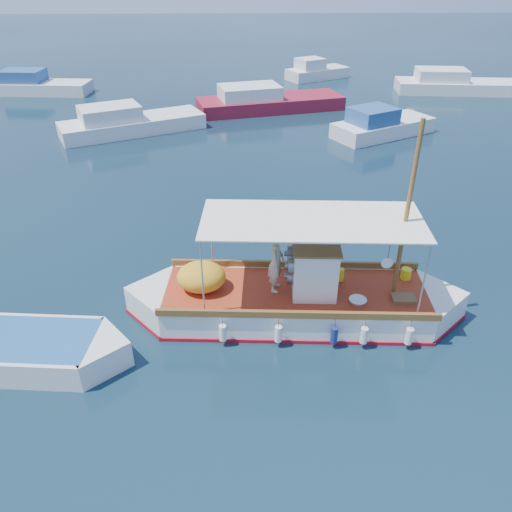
{
  "coord_description": "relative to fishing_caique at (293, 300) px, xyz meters",
  "views": [
    {
      "loc": [
        -0.87,
        -11.72,
        8.62
      ],
      "look_at": [
        -0.53,
        0.0,
        1.47
      ],
      "focal_mm": 35.0,
      "sensor_mm": 36.0,
      "label": 1
    }
  ],
  "objects": [
    {
      "name": "ground",
      "position": [
        -0.46,
        0.77,
        -0.5
      ],
      "size": [
        160.0,
        160.0,
        0.0
      ],
      "primitive_type": "plane",
      "color": "black",
      "rests_on": "ground"
    },
    {
      "name": "fishing_caique",
      "position": [
        0.0,
        0.0,
        0.0
      ],
      "size": [
        9.33,
        2.98,
        5.7
      ],
      "rotation": [
        0.0,
        0.0,
        -0.06
      ],
      "color": "white",
      "rests_on": "ground"
    },
    {
      "name": "bg_boat_nw",
      "position": [
        -7.62,
        16.64,
        -0.01
      ],
      "size": [
        8.07,
        5.53,
        1.8
      ],
      "rotation": [
        0.0,
        0.0,
        0.45
      ],
      "color": "silver",
      "rests_on": "ground"
    },
    {
      "name": "bg_boat_n",
      "position": [
        0.23,
        21.09,
        -0.01
      ],
      "size": [
        9.54,
        4.93,
        1.8
      ],
      "rotation": [
        0.0,
        0.0,
        0.24
      ],
      "color": "maroon",
      "rests_on": "ground"
    },
    {
      "name": "bg_boat_ne",
      "position": [
        6.26,
        15.76,
        -0.01
      ],
      "size": [
        6.07,
        4.67,
        1.8
      ],
      "rotation": [
        0.0,
        0.0,
        0.5
      ],
      "color": "silver",
      "rests_on": "ground"
    },
    {
      "name": "bg_boat_e",
      "position": [
        13.93,
        25.49,
        -0.01
      ],
      "size": [
        8.81,
        3.49,
        1.8
      ],
      "rotation": [
        0.0,
        0.0,
        -0.11
      ],
      "color": "silver",
      "rests_on": "ground"
    },
    {
      "name": "bg_boat_far_w",
      "position": [
        -15.89,
        26.06,
        -0.01
      ],
      "size": [
        7.18,
        2.85,
        1.8
      ],
      "rotation": [
        0.0,
        0.0,
        -0.08
      ],
      "color": "silver",
      "rests_on": "ground"
    },
    {
      "name": "bg_boat_far_n",
      "position": [
        4.61,
        30.26,
        -0.01
      ],
      "size": [
        5.29,
        4.06,
        1.8
      ],
      "rotation": [
        0.0,
        0.0,
        0.48
      ],
      "color": "silver",
      "rests_on": "ground"
    }
  ]
}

